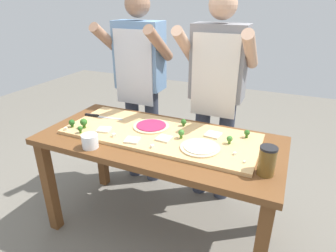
% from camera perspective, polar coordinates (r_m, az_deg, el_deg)
% --- Properties ---
extents(ground_plane, '(8.00, 8.00, 0.00)m').
position_cam_1_polar(ground_plane, '(2.33, -1.52, -19.60)').
color(ground_plane, '#6B665B').
extents(prep_table, '(1.59, 0.74, 0.77)m').
position_cam_1_polar(prep_table, '(1.93, -1.73, -5.31)').
color(prep_table, brown).
rests_on(prep_table, ground).
extents(cutting_board, '(1.29, 0.52, 0.02)m').
position_cam_1_polar(cutting_board, '(1.91, -1.64, -1.60)').
color(cutting_board, tan).
rests_on(cutting_board, prep_table).
extents(chefs_knife, '(0.31, 0.06, 0.02)m').
position_cam_1_polar(chefs_knife, '(2.22, -13.73, 1.91)').
color(chefs_knife, '#B7BABF').
rests_on(chefs_knife, cutting_board).
extents(pizza_whole_beet_magenta, '(0.25, 0.25, 0.02)m').
position_cam_1_polar(pizza_whole_beet_magenta, '(1.99, -3.36, 0.01)').
color(pizza_whole_beet_magenta, beige).
rests_on(pizza_whole_beet_magenta, cutting_board).
extents(pizza_whole_cheese_artichoke, '(0.24, 0.24, 0.02)m').
position_cam_1_polar(pizza_whole_cheese_artichoke, '(1.72, 6.42, -4.24)').
color(pizza_whole_cheese_artichoke, beige).
rests_on(pizza_whole_cheese_artichoke, cutting_board).
extents(pizza_slice_near_right, '(0.11, 0.11, 0.01)m').
position_cam_1_polar(pizza_slice_near_right, '(1.88, 9.00, -1.72)').
color(pizza_slice_near_right, beige).
rests_on(pizza_slice_near_right, cutting_board).
extents(pizza_slice_far_right, '(0.10, 0.10, 0.01)m').
position_cam_1_polar(pizza_slice_far_right, '(1.80, -7.15, -2.81)').
color(pizza_slice_far_right, beige).
rests_on(pizza_slice_far_right, cutting_board).
extents(pizza_slice_near_left, '(0.10, 0.10, 0.01)m').
position_cam_1_polar(pizza_slice_near_left, '(1.98, -12.66, -0.71)').
color(pizza_slice_near_left, beige).
rests_on(pizza_slice_near_left, cutting_board).
extents(pizza_slice_far_left, '(0.09, 0.09, 0.01)m').
position_cam_1_polar(pizza_slice_far_left, '(1.81, -0.81, -2.50)').
color(pizza_slice_far_left, beige).
rests_on(pizza_slice_far_left, cutting_board).
extents(broccoli_floret_front_right, '(0.04, 0.04, 0.05)m').
position_cam_1_polar(broccoli_floret_front_right, '(1.79, 12.19, -2.55)').
color(broccoli_floret_front_right, '#487A23').
rests_on(broccoli_floret_front_right, cutting_board).
extents(broccoli_floret_front_left, '(0.04, 0.04, 0.06)m').
position_cam_1_polar(broccoli_floret_front_left, '(1.81, 2.66, -1.42)').
color(broccoli_floret_front_left, '#487A23').
rests_on(broccoli_floret_front_left, cutting_board).
extents(broccoli_floret_center_left, '(0.03, 0.03, 0.05)m').
position_cam_1_polar(broccoli_floret_center_left, '(1.97, -17.13, -0.55)').
color(broccoli_floret_center_left, '#366618').
rests_on(broccoli_floret_center_left, cutting_board).
extents(broccoli_floret_front_mid, '(0.05, 0.05, 0.07)m').
position_cam_1_polar(broccoli_floret_front_mid, '(2.04, -16.48, 0.69)').
color(broccoli_floret_front_mid, '#366618').
rests_on(broccoli_floret_front_mid, cutting_board).
extents(broccoli_floret_back_left, '(0.04, 0.04, 0.05)m').
position_cam_1_polar(broccoli_floret_back_left, '(1.89, 15.48, -1.35)').
color(broccoli_floret_back_left, '#366618').
rests_on(broccoli_floret_back_left, cutting_board).
extents(broccoli_floret_back_mid, '(0.04, 0.04, 0.05)m').
position_cam_1_polar(broccoli_floret_back_mid, '(1.99, 3.14, 0.78)').
color(broccoli_floret_back_mid, '#366618').
rests_on(broccoli_floret_back_mid, cutting_board).
extents(broccoli_floret_back_right, '(0.04, 0.04, 0.06)m').
position_cam_1_polar(broccoli_floret_back_right, '(2.08, -18.65, 0.63)').
color(broccoli_floret_back_right, '#2C5915').
rests_on(broccoli_floret_back_right, cutting_board).
extents(cheese_crumble_a, '(0.02, 0.02, 0.02)m').
position_cam_1_polar(cheese_crumble_a, '(1.68, 13.17, -5.37)').
color(cheese_crumble_a, white).
rests_on(cheese_crumble_a, cutting_board).
extents(cheese_crumble_b, '(0.02, 0.02, 0.01)m').
position_cam_1_polar(cheese_crumble_b, '(1.62, 15.00, -6.92)').
color(cheese_crumble_b, silver).
rests_on(cheese_crumble_b, cutting_board).
extents(cheese_crumble_c, '(0.03, 0.03, 0.02)m').
position_cam_1_polar(cheese_crumble_c, '(2.06, -19.74, -0.52)').
color(cheese_crumble_c, silver).
rests_on(cheese_crumble_c, cutting_board).
extents(cheese_crumble_d, '(0.03, 0.03, 0.02)m').
position_cam_1_polar(cheese_crumble_d, '(1.71, -3.17, -4.06)').
color(cheese_crumble_d, white).
rests_on(cheese_crumble_d, cutting_board).
extents(cheese_crumble_e, '(0.03, 0.03, 0.02)m').
position_cam_1_polar(cheese_crumble_e, '(1.88, -10.76, -1.81)').
color(cheese_crumble_e, silver).
rests_on(cheese_crumble_e, cutting_board).
extents(cheese_crumble_f, '(0.02, 0.02, 0.01)m').
position_cam_1_polar(cheese_crumble_f, '(1.91, 2.83, -1.01)').
color(cheese_crumble_f, silver).
rests_on(cheese_crumble_f, cutting_board).
extents(flour_cup, '(0.10, 0.10, 0.08)m').
position_cam_1_polar(flour_cup, '(1.81, -15.30, -3.08)').
color(flour_cup, white).
rests_on(flour_cup, prep_table).
extents(sauce_jar, '(0.09, 0.09, 0.16)m').
position_cam_1_polar(sauce_jar, '(1.56, 19.15, -6.59)').
color(sauce_jar, brown).
rests_on(sauce_jar, prep_table).
extents(cook_left, '(0.54, 0.39, 1.67)m').
position_cam_1_polar(cook_left, '(2.47, -5.65, 9.69)').
color(cook_left, '#333847').
rests_on(cook_left, ground).
extents(cook_right, '(0.54, 0.39, 1.67)m').
position_cam_1_polar(cook_right, '(2.23, 9.73, 7.85)').
color(cook_right, '#333847').
rests_on(cook_right, ground).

